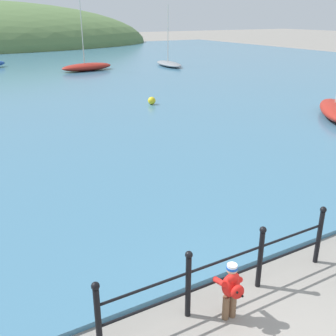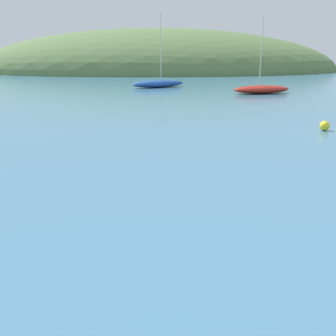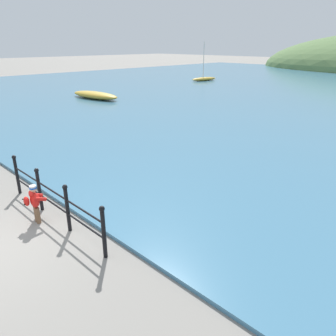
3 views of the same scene
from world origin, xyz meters
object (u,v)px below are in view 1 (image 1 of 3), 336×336
(mooring_buoy, at_px, (152,101))
(child_in_coat, at_px, (231,287))
(boat_far_left, at_px, (169,64))
(boat_mid_harbor, at_px, (335,110))
(boat_blue_hull, at_px, (87,67))

(mooring_buoy, bearing_deg, child_in_coat, -112.96)
(boat_far_left, distance_m, boat_mid_harbor, 20.48)
(boat_blue_hull, distance_m, boat_mid_harbor, 21.57)
(boat_blue_hull, height_order, boat_mid_harbor, boat_blue_hull)
(child_in_coat, bearing_deg, boat_blue_hull, 75.41)
(child_in_coat, relative_size, boat_blue_hull, 0.18)
(child_in_coat, height_order, mooring_buoy, child_in_coat)
(boat_far_left, height_order, boat_mid_harbor, boat_mid_harbor)
(boat_mid_harbor, bearing_deg, mooring_buoy, 133.29)
(boat_blue_hull, bearing_deg, child_in_coat, -104.59)
(boat_blue_hull, xyz_separation_m, mooring_buoy, (-1.42, -14.50, -0.12))
(child_in_coat, xyz_separation_m, boat_blue_hull, (7.52, 28.89, -0.18))
(boat_blue_hull, bearing_deg, boat_far_left, -5.77)
(boat_far_left, bearing_deg, boat_mid_harbor, -97.73)
(boat_blue_hull, bearing_deg, boat_mid_harbor, -77.31)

